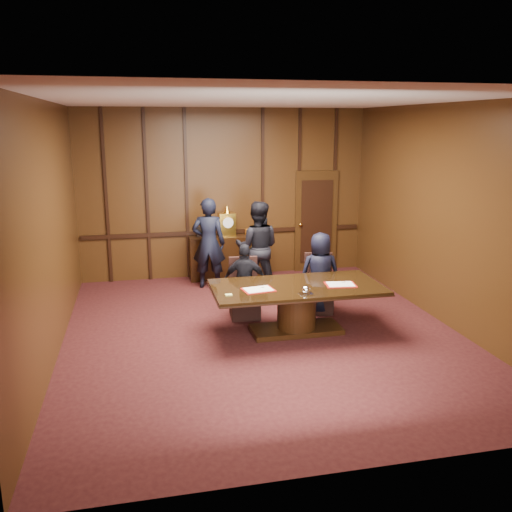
{
  "coord_description": "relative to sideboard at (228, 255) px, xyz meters",
  "views": [
    {
      "loc": [
        -1.8,
        -7.67,
        3.17
      ],
      "look_at": [
        0.07,
        0.81,
        1.05
      ],
      "focal_mm": 38.0,
      "sensor_mm": 36.0,
      "label": 1
    }
  ],
  "objects": [
    {
      "name": "signatory_right",
      "position": [
        1.18,
        -2.48,
        0.22
      ],
      "size": [
        0.73,
        0.53,
        1.4
      ],
      "primitive_type": "imported",
      "rotation": [
        0.0,
        0.0,
        3.02
      ],
      "color": "black",
      "rests_on": "ground"
    },
    {
      "name": "chair_left",
      "position": [
        -0.12,
        -2.41,
        -0.19
      ],
      "size": [
        0.51,
        0.51,
        0.99
      ],
      "rotation": [
        0.0,
        0.0,
        -0.07
      ],
      "color": "black",
      "rests_on": "ground"
    },
    {
      "name": "folder_right",
      "position": [
        1.19,
        -3.41,
        0.28
      ],
      "size": [
        0.5,
        0.39,
        0.02
      ],
      "rotation": [
        0.0,
        0.0,
        -0.13
      ],
      "color": "#9F170E",
      "rests_on": "conference_table"
    },
    {
      "name": "witness_left",
      "position": [
        -0.48,
        -0.61,
        0.41
      ],
      "size": [
        0.74,
        0.58,
        1.79
      ],
      "primitive_type": "imported",
      "rotation": [
        0.0,
        0.0,
        2.89
      ],
      "color": "black",
      "rests_on": "ground"
    },
    {
      "name": "sideboard",
      "position": [
        0.0,
        0.0,
        0.0
      ],
      "size": [
        1.6,
        0.45,
        1.54
      ],
      "color": "black",
      "rests_on": "ground"
    },
    {
      "name": "inkstand",
      "position": [
        0.53,
        -3.73,
        0.33
      ],
      "size": [
        0.2,
        0.14,
        0.12
      ],
      "color": "white",
      "rests_on": "conference_table"
    },
    {
      "name": "witness_right",
      "position": [
        0.39,
        -1.12,
        0.4
      ],
      "size": [
        1.02,
        0.89,
        1.77
      ],
      "primitive_type": "imported",
      "rotation": [
        0.0,
        0.0,
        2.85
      ],
      "color": "black",
      "rests_on": "ground"
    },
    {
      "name": "notepad",
      "position": [
        -0.58,
        -3.54,
        0.28
      ],
      "size": [
        0.1,
        0.07,
        0.01
      ],
      "primitive_type": "cube",
      "rotation": [
        0.0,
        0.0,
        0.01
      ],
      "color": "#E2E16E",
      "rests_on": "conference_table"
    },
    {
      "name": "chair_right",
      "position": [
        1.19,
        -2.41,
        -0.19
      ],
      "size": [
        0.58,
        0.58,
        0.99
      ],
      "rotation": [
        0.0,
        0.0,
        -0.24
      ],
      "color": "black",
      "rests_on": "ground"
    },
    {
      "name": "signatory_left",
      "position": [
        -0.12,
        -2.48,
        0.15
      ],
      "size": [
        0.8,
        0.49,
        1.27
      ],
      "primitive_type": "imported",
      "rotation": [
        0.0,
        0.0,
        2.88
      ],
      "color": "black",
      "rests_on": "ground"
    },
    {
      "name": "conference_table",
      "position": [
        0.53,
        -3.28,
        0.02
      ],
      "size": [
        2.62,
        1.32,
        0.76
      ],
      "color": "black",
      "rests_on": "ground"
    },
    {
      "name": "room",
      "position": [
        0.07,
        -3.12,
        1.24
      ],
      "size": [
        7.0,
        7.04,
        3.5
      ],
      "color": "black",
      "rests_on": "ground"
    },
    {
      "name": "folder_left",
      "position": [
        -0.1,
        -3.4,
        0.28
      ],
      "size": [
        0.5,
        0.39,
        0.02
      ],
      "rotation": [
        0.0,
        0.0,
        0.15
      ],
      "color": "#9F170E",
      "rests_on": "conference_table"
    }
  ]
}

